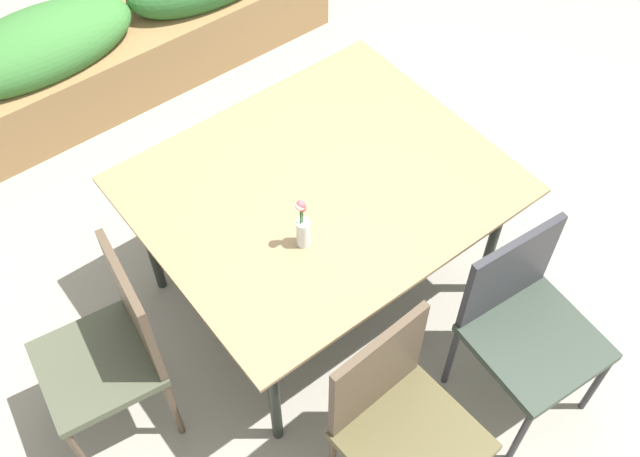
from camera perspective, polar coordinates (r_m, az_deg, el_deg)
ground_plane at (r=3.62m, az=1.10°, el=-4.98°), size 12.00×12.00×0.00m
dining_table at (r=3.07m, az=0.00°, el=2.84°), size 1.43×1.19×0.76m
chair_end_left at (r=2.96m, az=-15.54°, el=-8.59°), size 0.48×0.48×0.96m
chair_near_right at (r=3.05m, az=15.38°, el=-6.77°), size 0.50×0.50×0.89m
chair_near_left at (r=2.78m, az=6.06°, el=-14.13°), size 0.47×0.47×0.91m
flower_vase at (r=2.76m, az=-1.33°, el=0.13°), size 0.05×0.05×0.25m
planter_box at (r=4.57m, az=-13.80°, el=14.37°), size 2.42×0.53×0.72m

